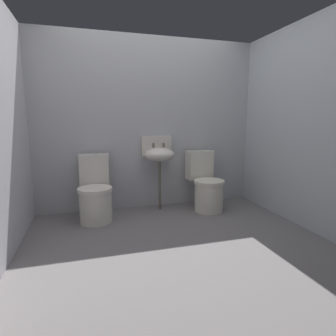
% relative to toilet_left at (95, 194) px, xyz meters
% --- Properties ---
extents(ground_plane, '(3.39, 2.88, 0.08)m').
position_rel_toilet_left_xyz_m(ground_plane, '(0.75, -0.89, -0.36)').
color(ground_plane, slate).
extents(wall_back, '(3.39, 0.10, 2.29)m').
position_rel_toilet_left_xyz_m(wall_back, '(0.75, 0.40, 0.82)').
color(wall_back, '#B1B3B9').
rests_on(wall_back, ground).
extents(wall_right, '(0.10, 2.68, 2.29)m').
position_rel_toilet_left_xyz_m(wall_right, '(2.29, -0.79, 0.82)').
color(wall_right, '#AAB2BA').
rests_on(wall_right, ground).
extents(toilet_left, '(0.41, 0.60, 0.78)m').
position_rel_toilet_left_xyz_m(toilet_left, '(0.00, 0.00, 0.00)').
color(toilet_left, silver).
rests_on(toilet_left, ground).
extents(toilet_right, '(0.42, 0.61, 0.78)m').
position_rel_toilet_left_xyz_m(toilet_right, '(1.45, 0.00, 0.00)').
color(toilet_right, silver).
rests_on(toilet_right, ground).
extents(sink, '(0.42, 0.35, 0.99)m').
position_rel_toilet_left_xyz_m(sink, '(0.85, 0.19, 0.43)').
color(sink, '#656054').
rests_on(sink, ground).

